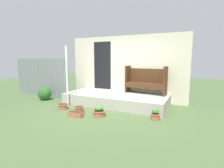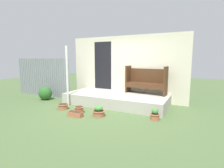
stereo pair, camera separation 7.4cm
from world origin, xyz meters
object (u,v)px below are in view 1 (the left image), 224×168
support_post (67,76)px  flower_pot_far_right (155,115)px  flower_pot_middle (79,109)px  bench (146,80)px  flower_pot_left (63,106)px  flower_pot_right (99,112)px  shrub_by_fence (45,93)px  planter_box_rect (76,114)px

support_post → flower_pot_far_right: bearing=-2.2°
flower_pot_middle → flower_pot_far_right: size_ratio=0.92×
bench → flower_pot_middle: bearing=-120.7°
bench → flower_pot_left: (-2.27, -1.98, -0.80)m
flower_pot_middle → flower_pot_right: bearing=0.3°
flower_pot_far_right → shrub_by_fence: size_ratio=0.58×
support_post → shrub_by_fence: (-1.45, 0.29, -0.79)m
flower_pot_far_right → shrub_by_fence: bearing=174.8°
support_post → flower_pot_middle: support_post is taller
bench → flower_pot_far_right: bearing=-60.4°
flower_pot_middle → shrub_by_fence: (-2.35, 0.83, 0.16)m
support_post → flower_pot_right: size_ratio=5.55×
support_post → flower_pot_left: size_ratio=6.00×
bench → planter_box_rect: (-1.41, -2.41, -0.82)m
flower_pot_right → shrub_by_fence: size_ratio=0.68×
planter_box_rect → shrub_by_fence: size_ratio=0.81×
flower_pot_right → flower_pot_far_right: size_ratio=1.16×
flower_pot_left → flower_pot_middle: bearing=-7.3°
shrub_by_fence → flower_pot_left: bearing=-24.6°
flower_pot_middle → flower_pot_right: flower_pot_right is taller
flower_pot_right → flower_pot_left: bearing=176.4°
planter_box_rect → flower_pot_right: bearing=30.2°
flower_pot_right → planter_box_rect: (-0.59, -0.34, -0.06)m
flower_pot_left → flower_pot_right: 1.45m
planter_box_rect → support_post: bearing=139.3°
flower_pot_far_right → support_post: bearing=177.8°
flower_pot_left → shrub_by_fence: size_ratio=0.63×
bench → planter_box_rect: size_ratio=3.39×
flower_pot_left → flower_pot_middle: (0.73, -0.09, 0.01)m
planter_box_rect → shrub_by_fence: shrub_by_fence is taller
bench → flower_pot_right: bench is taller
bench → flower_pot_far_right: (0.73, -1.66, -0.75)m
flower_pot_left → planter_box_rect: bearing=-26.8°
flower_pot_right → flower_pot_far_right: bearing=14.9°
support_post → flower_pot_far_right: 3.30m
shrub_by_fence → planter_box_rect: bearing=-25.4°
bench → shrub_by_fence: 4.12m
support_post → shrub_by_fence: size_ratio=3.77×
planter_box_rect → flower_pot_far_right: bearing=19.4°
flower_pot_left → flower_pot_middle: 0.74m
planter_box_rect → flower_pot_left: bearing=153.2°
support_post → flower_pot_left: 1.08m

